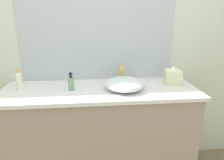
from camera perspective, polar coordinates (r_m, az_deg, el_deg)
bathroom_wall_rear at (r=1.89m, az=-4.11°, el=12.22°), size 6.00×0.06×2.60m
vanity_counter at (r=1.88m, az=-3.24°, el=-15.51°), size 1.63×0.55×0.90m
wall_mirror_panel at (r=1.84m, az=-4.13°, el=15.56°), size 1.38×0.01×1.02m
sink_basin at (r=1.65m, az=3.52°, el=-1.08°), size 0.33×0.34×0.09m
faucet at (r=1.81m, az=2.65°, el=2.28°), size 0.03×0.13×0.17m
soap_dispenser at (r=1.65m, az=-11.60°, el=-0.77°), size 0.05×0.05×0.15m
lotion_bottle at (r=1.78m, az=-24.98°, el=-0.12°), size 0.05×0.05×0.17m
tissue_box at (r=1.84m, az=16.90°, el=1.01°), size 0.15×0.15×0.17m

